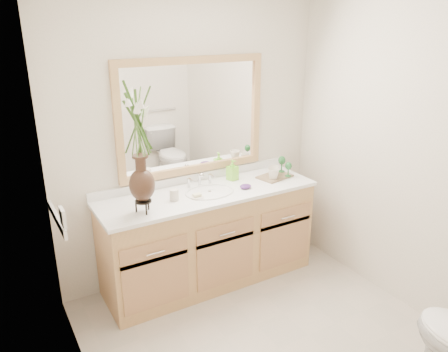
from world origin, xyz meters
TOP-DOWN VIEW (x-y plane):
  - floor at (0.00, 0.00)m, footprint 2.60×2.60m
  - wall_back at (0.00, 1.30)m, footprint 2.40×0.02m
  - wall_left at (-1.20, 0.00)m, footprint 0.02×2.60m
  - wall_right at (1.20, 0.00)m, footprint 0.02×2.60m
  - vanity at (0.00, 1.01)m, footprint 1.80×0.55m
  - counter at (0.00, 1.01)m, footprint 1.84×0.57m
  - sink at (0.00, 1.00)m, footprint 0.38×0.34m
  - mirror at (0.00, 1.28)m, footprint 1.32×0.04m
  - switch_plate at (-1.19, 0.76)m, footprint 0.02×0.12m
  - flower_vase at (-0.60, 0.89)m, footprint 0.22×0.22m
  - tumbler at (-0.32, 0.99)m, footprint 0.07×0.07m
  - soap_dish at (-0.14, 0.94)m, footprint 0.11×0.11m
  - soap_bottle at (0.32, 1.16)m, footprint 0.09×0.09m
  - purple_dish at (0.30, 0.92)m, footprint 0.13×0.12m
  - tray at (0.67, 1.02)m, footprint 0.33×0.26m
  - mug_left at (0.62, 0.96)m, footprint 0.11×0.11m
  - mug_right at (0.68, 1.04)m, footprint 0.11×0.11m
  - goblet_front at (0.77, 0.95)m, footprint 0.06×0.06m
  - goblet_back at (0.79, 1.08)m, footprint 0.07×0.07m

SIDE VIEW (x-z plane):
  - floor at x=0.00m, z-range 0.00..0.00m
  - vanity at x=0.00m, z-range 0.00..0.80m
  - sink at x=0.00m, z-range 0.66..0.89m
  - counter at x=0.00m, z-range 0.80..0.83m
  - tray at x=0.67m, z-range 0.83..0.84m
  - soap_dish at x=-0.14m, z-range 0.82..0.86m
  - purple_dish at x=0.30m, z-range 0.83..0.87m
  - tumbler at x=-0.32m, z-range 0.83..0.92m
  - mug_right at x=0.68m, z-range 0.84..0.93m
  - mug_left at x=0.62m, z-range 0.84..0.95m
  - soap_bottle at x=0.32m, z-range 0.83..0.99m
  - goblet_front at x=0.77m, z-range 0.87..1.00m
  - goblet_back at x=0.79m, z-range 0.87..1.02m
  - switch_plate at x=-1.19m, z-range 0.92..1.04m
  - wall_back at x=0.00m, z-range 0.00..2.40m
  - wall_left at x=-1.20m, z-range 0.00..2.40m
  - wall_right at x=1.20m, z-range 0.00..2.40m
  - mirror at x=0.00m, z-range 0.92..1.89m
  - flower_vase at x=-0.60m, z-range 0.99..1.89m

